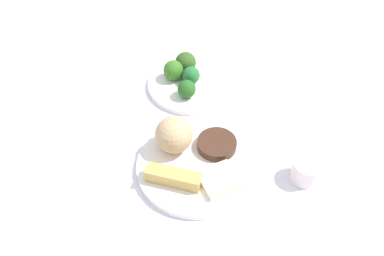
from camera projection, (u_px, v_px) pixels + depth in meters
name	position (u px, v px, depth m)	size (l,w,h in m)	color
tabletop	(184.00, 171.00, 0.84)	(2.20, 2.20, 0.02)	white
main_plate	(196.00, 166.00, 0.82)	(0.25, 0.25, 0.02)	white
rice_scoop	(174.00, 135.00, 0.82)	(0.08, 0.08, 0.08)	tan
spring_roll	(173.00, 177.00, 0.78)	(0.11, 0.03, 0.03)	tan
crab_rangoon_wonton	(219.00, 180.00, 0.78)	(0.07, 0.07, 0.01)	beige
stir_fry_heap	(217.00, 144.00, 0.84)	(0.09, 0.09, 0.02)	#43271B
broccoli_plate	(191.00, 84.00, 1.01)	(0.23, 0.23, 0.01)	white
broccoli_floret_0	(191.00, 75.00, 0.99)	(0.05, 0.05, 0.05)	#256D31
broccoli_floret_1	(185.00, 89.00, 0.95)	(0.05, 0.05, 0.05)	#245D1F
broccoli_floret_2	(186.00, 62.00, 1.02)	(0.06, 0.06, 0.06)	#32561F
broccoli_floret_3	(173.00, 70.00, 1.00)	(0.05, 0.05, 0.05)	#387121
teacup	(306.00, 171.00, 0.80)	(0.06, 0.06, 0.05)	white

